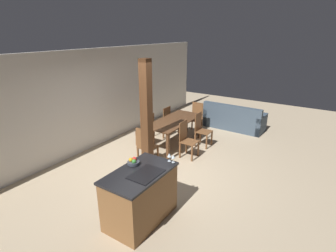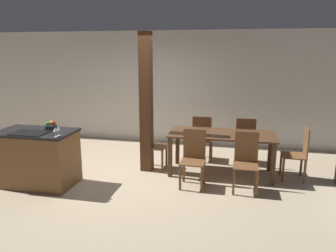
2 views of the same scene
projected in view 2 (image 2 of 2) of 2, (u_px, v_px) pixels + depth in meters
name	position (u px, v px, depth m)	size (l,w,h in m)	color
ground_plane	(133.00, 178.00, 5.89)	(16.00, 16.00, 0.00)	tan
wall_back	(164.00, 88.00, 7.96)	(11.20, 0.08, 2.70)	silver
kitchen_island	(38.00, 158.00, 5.54)	(1.28, 0.76, 0.95)	brown
fruit_bowl	(51.00, 125.00, 5.62)	(0.21, 0.21, 0.11)	#383D47
wine_glass_near	(55.00, 130.00, 4.99)	(0.07, 0.07, 0.15)	silver
wine_glass_middle	(58.00, 129.00, 5.07)	(0.07, 0.07, 0.15)	silver
dining_table	(222.00, 139.00, 5.97)	(1.91, 0.85, 0.77)	#51331E
dining_chair_near_left	(193.00, 157.00, 5.49)	(0.40, 0.40, 0.96)	brown
dining_chair_near_right	(246.00, 161.00, 5.31)	(0.40, 0.40, 0.96)	brown
dining_chair_far_left	(202.00, 138.00, 6.71)	(0.40, 0.40, 0.96)	brown
dining_chair_far_right	(245.00, 140.00, 6.53)	(0.40, 0.40, 0.96)	brown
dining_chair_head_end	(151.00, 144.00, 6.29)	(0.40, 0.40, 0.96)	brown
dining_chair_foot_end	(298.00, 153.00, 5.73)	(0.40, 0.40, 0.96)	brown
timber_post	(146.00, 103.00, 6.03)	(0.21, 0.21, 2.58)	#4C2D19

